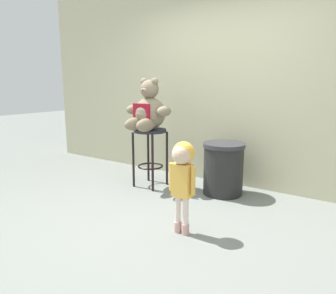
# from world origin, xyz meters

# --- Properties ---
(ground_plane) EXTENTS (24.00, 24.00, 0.00)m
(ground_plane) POSITION_xyz_m (0.00, 0.00, 0.00)
(ground_plane) COLOR slate
(building_wall) EXTENTS (6.85, 0.30, 3.11)m
(building_wall) POSITION_xyz_m (0.00, 1.82, 1.56)
(building_wall) COLOR #B5B28F
(building_wall) RESTS_ON ground_plane
(bar_stool_with_teddy) EXTENTS (0.43, 0.43, 0.78)m
(bar_stool_with_teddy) POSITION_xyz_m (-0.75, 0.97, 0.57)
(bar_stool_with_teddy) COLOR #1F212B
(bar_stool_with_teddy) RESTS_ON ground_plane
(teddy_bear) EXTENTS (0.65, 0.59, 0.67)m
(teddy_bear) POSITION_xyz_m (-0.75, 0.93, 1.03)
(teddy_bear) COLOR #7F7159
(teddy_bear) RESTS_ON bar_stool_with_teddy
(child_walking) EXTENTS (0.28, 0.22, 0.87)m
(child_walking) POSITION_xyz_m (0.36, 0.02, 0.63)
(child_walking) COLOR #CC9A92
(child_walking) RESTS_ON ground_plane
(trash_bin) EXTENTS (0.52, 0.52, 0.66)m
(trash_bin) POSITION_xyz_m (0.21, 1.23, 0.33)
(trash_bin) COLOR black
(trash_bin) RESTS_ON ground_plane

